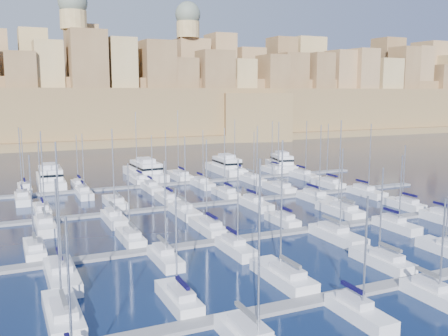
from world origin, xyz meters
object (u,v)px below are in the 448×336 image
sailboat_2 (283,276)px  motor_yacht_d (281,163)px  sailboat_0 (63,315)px  motor_yacht_a (50,178)px  motor_yacht_b (145,171)px  motor_yacht_c (226,166)px

sailboat_2 → motor_yacht_d: bearing=59.3°
sailboat_0 → sailboat_2: size_ratio=0.85×
motor_yacht_a → motor_yacht_d: size_ratio=1.17×
sailboat_2 → motor_yacht_a: bearing=104.0°
sailboat_0 → motor_yacht_d: sailboat_0 is taller
sailboat_0 → motor_yacht_a: sailboat_0 is taller
sailboat_0 → motor_yacht_b: sailboat_0 is taller
motor_yacht_b → motor_yacht_d: size_ratio=1.23×
motor_yacht_a → motor_yacht_c: 42.58m
motor_yacht_c → sailboat_0: bearing=-124.6°
motor_yacht_a → motor_yacht_b: 21.71m
motor_yacht_a → motor_yacht_d: bearing=-1.5°
motor_yacht_a → sailboat_2: bearing=-76.0°
sailboat_2 → motor_yacht_d: sailboat_2 is taller
sailboat_2 → motor_yacht_b: bearing=86.7°
sailboat_2 → motor_yacht_c: bearing=70.3°
motor_yacht_d → motor_yacht_b: bearing=177.0°
sailboat_0 → motor_yacht_c: (48.12, 69.81, 0.98)m
sailboat_0 → motor_yacht_c: 84.80m
motor_yacht_a → motor_yacht_d: same height
sailboat_0 → motor_yacht_c: size_ratio=0.79×
sailboat_0 → sailboat_2: (23.12, 0.12, 0.02)m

